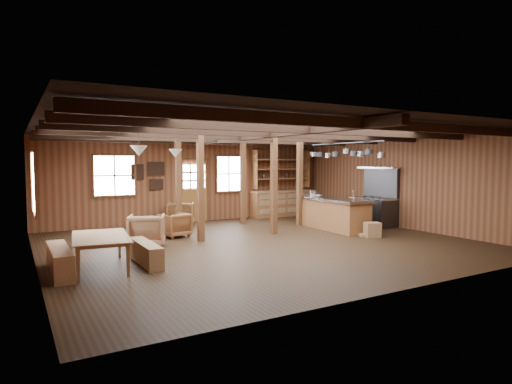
# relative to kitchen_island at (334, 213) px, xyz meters

# --- Properties ---
(room) EXTENTS (10.04, 9.04, 2.84)m
(room) POSITION_rel_kitchen_island_xyz_m (-3.00, -0.78, 0.92)
(room) COLOR black
(room) RESTS_ON ground
(ceiling_joists) EXTENTS (9.80, 8.82, 0.18)m
(ceiling_joists) POSITION_rel_kitchen_island_xyz_m (-3.00, -0.61, 2.20)
(ceiling_joists) COLOR black
(ceiling_joists) RESTS_ON ceiling
(timber_posts) EXTENTS (3.95, 2.35, 2.80)m
(timber_posts) POSITION_rel_kitchen_island_xyz_m (-2.48, 1.30, 0.92)
(timber_posts) COLOR #402212
(timber_posts) RESTS_ON floor
(back_door) EXTENTS (1.02, 0.08, 2.15)m
(back_door) POSITION_rel_kitchen_island_xyz_m (-3.00, 3.67, 0.40)
(back_door) COLOR brown
(back_door) RESTS_ON floor
(window_back_left) EXTENTS (1.32, 0.06, 1.32)m
(window_back_left) POSITION_rel_kitchen_island_xyz_m (-5.60, 3.68, 1.12)
(window_back_left) COLOR white
(window_back_left) RESTS_ON wall_back
(window_back_right) EXTENTS (1.02, 0.06, 1.32)m
(window_back_right) POSITION_rel_kitchen_island_xyz_m (-1.70, 3.68, 1.12)
(window_back_right) COLOR white
(window_back_right) RESTS_ON wall_back
(window_left) EXTENTS (0.14, 1.24, 1.32)m
(window_left) POSITION_rel_kitchen_island_xyz_m (-7.96, -0.28, 1.12)
(window_left) COLOR white
(window_left) RESTS_ON wall_back
(notice_boards) EXTENTS (1.08, 0.03, 0.90)m
(notice_boards) POSITION_rel_kitchen_island_xyz_m (-4.50, 3.67, 1.16)
(notice_boards) COLOR beige
(notice_boards) RESTS_ON wall_back
(back_counter) EXTENTS (2.55, 0.60, 2.45)m
(back_counter) POSITION_rel_kitchen_island_xyz_m (0.40, 3.42, 0.12)
(back_counter) COLOR brown
(back_counter) RESTS_ON floor
(pendant_lamps) EXTENTS (1.86, 2.36, 0.66)m
(pendant_lamps) POSITION_rel_kitchen_island_xyz_m (-5.25, 0.22, 1.77)
(pendant_lamps) COLOR #323235
(pendant_lamps) RESTS_ON ceiling
(pot_rack) EXTENTS (0.39, 3.00, 0.44)m
(pot_rack) POSITION_rel_kitchen_island_xyz_m (-0.06, -0.39, 1.79)
(pot_rack) COLOR #323235
(pot_rack) RESTS_ON ceiling
(kitchen_island) EXTENTS (1.00, 2.54, 1.20)m
(kitchen_island) POSITION_rel_kitchen_island_xyz_m (0.00, 0.00, 0.00)
(kitchen_island) COLOR brown
(kitchen_island) RESTS_ON floor
(step_stool) EXTENTS (0.53, 0.46, 0.40)m
(step_stool) POSITION_rel_kitchen_island_xyz_m (0.00, -1.57, -0.28)
(step_stool) COLOR brown
(step_stool) RESTS_ON floor
(commercial_range) EXTENTS (0.79, 1.50, 1.86)m
(commercial_range) POSITION_rel_kitchen_island_xyz_m (1.65, -0.00, 0.13)
(commercial_range) COLOR #323235
(commercial_range) RESTS_ON floor
(dining_table) EXTENTS (1.19, 1.88, 0.62)m
(dining_table) POSITION_rel_kitchen_island_xyz_m (-6.90, -1.50, -0.17)
(dining_table) COLOR #966844
(dining_table) RESTS_ON floor
(bench_wall) EXTENTS (0.33, 1.74, 0.48)m
(bench_wall) POSITION_rel_kitchen_island_xyz_m (-7.65, -1.50, -0.24)
(bench_wall) COLOR brown
(bench_wall) RESTS_ON floor
(bench_aisle) EXTENTS (0.29, 1.55, 0.43)m
(bench_aisle) POSITION_rel_kitchen_island_xyz_m (-6.09, -1.50, -0.27)
(bench_aisle) COLOR brown
(bench_aisle) RESTS_ON floor
(armchair_a) EXTENTS (0.84, 0.85, 0.64)m
(armchair_a) POSITION_rel_kitchen_island_xyz_m (-4.58, 1.13, -0.16)
(armchair_a) COLOR brown
(armchair_a) RESTS_ON floor
(armchair_b) EXTENTS (1.07, 1.08, 0.75)m
(armchair_b) POSITION_rel_kitchen_island_xyz_m (-3.72, 3.02, -0.10)
(armchair_b) COLOR brown
(armchair_b) RESTS_ON floor
(armchair_c) EXTENTS (1.07, 1.08, 0.77)m
(armchair_c) POSITION_rel_kitchen_island_xyz_m (-5.59, 0.22, -0.09)
(armchair_c) COLOR brown
(armchair_c) RESTS_ON floor
(counter_pot) EXTENTS (0.31, 0.31, 0.18)m
(counter_pot) POSITION_rel_kitchen_island_xyz_m (-0.08, 0.94, 0.55)
(counter_pot) COLOR #BABDC2
(counter_pot) RESTS_ON kitchen_island
(bowl) EXTENTS (0.35, 0.35, 0.07)m
(bowl) POSITION_rel_kitchen_island_xyz_m (-0.23, 0.52, 0.50)
(bowl) COLOR silver
(bowl) RESTS_ON kitchen_island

